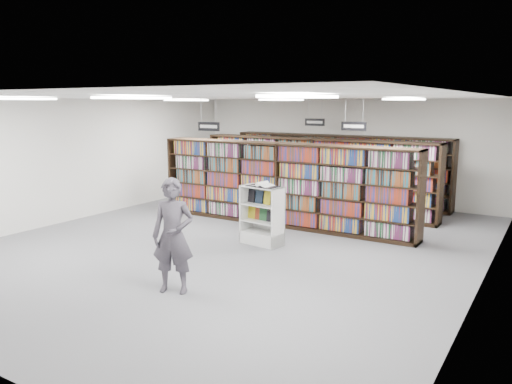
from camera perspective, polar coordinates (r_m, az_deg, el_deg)
The scene contains 20 objects.
floor at distance 11.18m, azimuth -2.13°, elevation -5.86°, with size 12.00×12.00×0.00m, color #5A595F.
ceiling at distance 10.75m, azimuth -2.25°, elevation 10.78°, with size 10.00×12.00×0.10m, color white.
wall_back at distance 16.15m, azimuth 9.78°, elevation 4.72°, with size 10.00×0.10×3.20m, color silver.
wall_left at distance 14.23m, azimuth -19.20°, elevation 3.60°, with size 0.10×12.00×3.20m, color silver.
wall_right at distance 9.10m, azimuth 24.98°, elevation -0.16°, with size 0.10×12.00×3.20m, color silver.
bookshelf_row_near at distance 12.62m, azimuth 2.89°, elevation 0.87°, with size 7.00×0.60×2.10m.
bookshelf_row_mid at distance 14.39m, azimuth 6.73°, elevation 1.95°, with size 7.00×0.60×2.10m.
bookshelf_row_far at distance 15.93m, azimuth 9.32°, elevation 2.67°, with size 7.00×0.60×2.10m.
aisle_sign_left at distance 12.44m, azimuth -5.43°, elevation 7.56°, with size 0.65×0.02×0.80m.
aisle_sign_right at distance 12.75m, azimuth 11.11°, elevation 7.48°, with size 0.65×0.02×0.80m.
aisle_sign_center at distance 15.37m, azimuth 6.73°, elevation 8.01°, with size 0.65×0.02×0.80m.
troffer_front_left at distance 10.77m, azimuth -25.34°, elevation 9.62°, with size 0.60×1.20×0.04m, color white.
troffer_front_center at distance 8.42m, azimuth -13.89°, elevation 10.41°, with size 0.60×1.20×0.04m, color white.
troffer_front_right at distance 6.64m, azimuth 4.98°, elevation 10.83°, with size 0.60×1.20×0.04m, color white.
troffer_back_left at distance 14.15m, azimuth -7.92°, elevation 10.36°, with size 0.60×1.20×0.04m, color white.
troffer_back_center at distance 12.46m, azimuth 2.97°, elevation 10.49°, with size 0.60×1.20×0.04m, color white.
troffer_back_right at distance 11.33m, azimuth 16.62°, elevation 10.13°, with size 0.60×1.20×0.04m, color white.
endcap_display at distance 11.02m, azimuth 0.79°, elevation -3.66°, with size 0.98×0.58×1.30m.
open_book at distance 10.76m, azimuth 0.76°, elevation 0.79°, with size 0.72×0.48×0.13m.
shopper at distance 8.24m, azimuth -9.46°, elevation -4.97°, with size 0.69×0.45×1.90m, color #46414A.
Camera 1 is at (5.99, -8.92, 3.07)m, focal length 35.00 mm.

